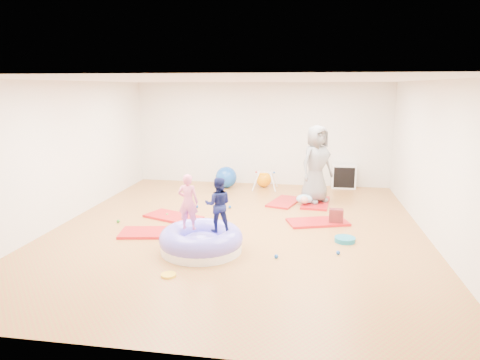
# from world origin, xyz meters

# --- Properties ---
(room) EXTENTS (7.01, 8.01, 2.81)m
(room) POSITION_xyz_m (0.00, 0.00, 1.40)
(room) COLOR olive
(room) RESTS_ON ground
(gym_mat_front_left) EXTENTS (1.33, 0.82, 0.05)m
(gym_mat_front_left) POSITION_xyz_m (-1.49, -0.53, 0.03)
(gym_mat_front_left) COLOR red
(gym_mat_front_left) RESTS_ON ground
(gym_mat_mid_left) EXTENTS (1.32, 1.00, 0.05)m
(gym_mat_mid_left) POSITION_xyz_m (-1.44, 0.47, 0.02)
(gym_mat_mid_left) COLOR red
(gym_mat_mid_left) RESTS_ON ground
(gym_mat_center_back) EXTENTS (0.84, 1.20, 0.05)m
(gym_mat_center_back) POSITION_xyz_m (0.78, 2.04, 0.02)
(gym_mat_center_back) COLOR red
(gym_mat_center_back) RESTS_ON ground
(gym_mat_right) EXTENTS (1.30, 0.92, 0.05)m
(gym_mat_right) POSITION_xyz_m (1.53, 0.59, 0.02)
(gym_mat_right) COLOR red
(gym_mat_right) RESTS_ON ground
(gym_mat_rear_right) EXTENTS (0.70, 1.24, 0.05)m
(gym_mat_rear_right) POSITION_xyz_m (1.51, 2.07, 0.02)
(gym_mat_rear_right) COLOR red
(gym_mat_rear_right) RESTS_ON ground
(inflatable_cushion) EXTENTS (1.39, 1.39, 0.44)m
(inflatable_cushion) POSITION_xyz_m (-0.41, -1.20, 0.17)
(inflatable_cushion) COLOR white
(inflatable_cushion) RESTS_ON ground
(child_pink) EXTENTS (0.35, 0.24, 0.94)m
(child_pink) POSITION_xyz_m (-0.64, -1.15, 0.87)
(child_pink) COLOR pink
(child_pink) RESTS_ON inflatable_cushion
(child_navy) EXTENTS (0.49, 0.41, 0.91)m
(child_navy) POSITION_xyz_m (-0.12, -1.18, 0.86)
(child_navy) COLOR #12184F
(child_navy) RESTS_ON inflatable_cushion
(adult_caregiver) EXTENTS (1.02, 1.01, 1.78)m
(adult_caregiver) POSITION_xyz_m (1.49, 2.10, 0.94)
(adult_caregiver) COLOR slate
(adult_caregiver) RESTS_ON gym_mat_rear_right
(infant) EXTENTS (0.37, 0.38, 0.22)m
(infant) POSITION_xyz_m (1.25, 1.83, 0.16)
(infant) COLOR #98C4DA
(infant) RESTS_ON gym_mat_rear_right
(ball_pit_balls) EXTENTS (4.34, 2.78, 0.07)m
(ball_pit_balls) POSITION_xyz_m (-0.48, 0.14, 0.03)
(ball_pit_balls) COLOR #297F21
(ball_pit_balls) RESTS_ON ground
(exercise_ball_blue) EXTENTS (0.57, 0.57, 0.57)m
(exercise_ball_blue) POSITION_xyz_m (-0.87, 3.35, 0.29)
(exercise_ball_blue) COLOR #1248A6
(exercise_ball_blue) RESTS_ON ground
(exercise_ball_orange) EXTENTS (0.42, 0.42, 0.42)m
(exercise_ball_orange) POSITION_xyz_m (0.13, 3.60, 0.21)
(exercise_ball_orange) COLOR #FF9102
(exercise_ball_orange) RESTS_ON ground
(infant_play_gym) EXTENTS (0.64, 0.60, 0.49)m
(infant_play_gym) POSITION_xyz_m (0.20, 3.27, 0.33)
(infant_play_gym) COLOR silver
(infant_play_gym) RESTS_ON ground
(cube_shelf) EXTENTS (0.64, 0.31, 0.64)m
(cube_shelf) POSITION_xyz_m (2.27, 3.79, 0.32)
(cube_shelf) COLOR silver
(cube_shelf) RESTS_ON ground
(balance_disc) EXTENTS (0.36, 0.36, 0.08)m
(balance_disc) POSITION_xyz_m (1.99, -0.39, 0.04)
(balance_disc) COLOR #167390
(balance_disc) RESTS_ON ground
(backpack) EXTENTS (0.28, 0.18, 0.32)m
(backpack) POSITION_xyz_m (1.89, 0.58, 0.16)
(backpack) COLOR #AE292B
(backpack) RESTS_ON ground
(yellow_toy) EXTENTS (0.22, 0.22, 0.03)m
(yellow_toy) POSITION_xyz_m (-0.64, -2.24, 0.02)
(yellow_toy) COLOR yellow
(yellow_toy) RESTS_ON ground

